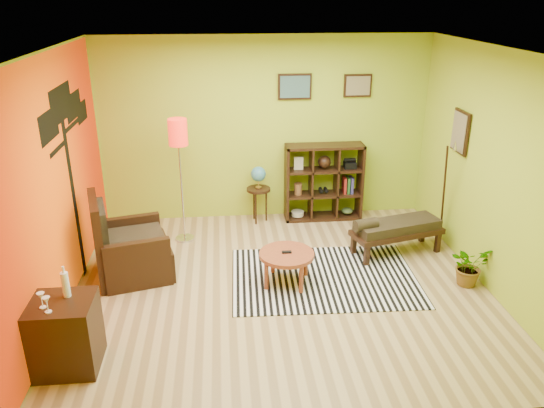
{
  "coord_description": "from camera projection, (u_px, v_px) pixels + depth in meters",
  "views": [
    {
      "loc": [
        -0.66,
        -5.62,
        3.38
      ],
      "look_at": [
        -0.1,
        0.1,
        1.05
      ],
      "focal_mm": 35.0,
      "sensor_mm": 36.0,
      "label": 1
    }
  ],
  "objects": [
    {
      "name": "ground",
      "position": [
        281.0,
        286.0,
        6.51
      ],
      "size": [
        5.0,
        5.0,
        0.0
      ],
      "primitive_type": "plane",
      "color": "tan",
      "rests_on": "ground"
    },
    {
      "name": "cube_shelf",
      "position": [
        324.0,
        182.0,
        8.24
      ],
      "size": [
        1.2,
        0.35,
        1.2
      ],
      "color": "black",
      "rests_on": "ground"
    },
    {
      "name": "zebra_rug",
      "position": [
        324.0,
        277.0,
        6.7
      ],
      "size": [
        2.36,
        1.71,
        0.01
      ],
      "primitive_type": "cube",
      "rotation": [
        0.0,
        0.0,
        -0.03
      ],
      "color": "white",
      "rests_on": "ground"
    },
    {
      "name": "floor_lamp",
      "position": [
        179.0,
        144.0,
        7.19
      ],
      "size": [
        0.27,
        0.27,
        1.78
      ],
      "color": "silver",
      "rests_on": "ground"
    },
    {
      "name": "coffee_table",
      "position": [
        287.0,
        257.0,
        6.46
      ],
      "size": [
        0.67,
        0.67,
        0.43
      ],
      "color": "brown",
      "rests_on": "ground"
    },
    {
      "name": "room_shell",
      "position": [
        273.0,
        144.0,
        5.84
      ],
      "size": [
        5.04,
        4.54,
        2.82
      ],
      "color": "#97B226",
      "rests_on": "ground"
    },
    {
      "name": "side_cabinet",
      "position": [
        65.0,
        334.0,
        5.0
      ],
      "size": [
        0.6,
        0.55,
        1.03
      ],
      "color": "black",
      "rests_on": "ground"
    },
    {
      "name": "potted_plant",
      "position": [
        469.0,
        269.0,
        6.49
      ],
      "size": [
        0.6,
        0.63,
        0.4
      ],
      "primitive_type": "imported",
      "rotation": [
        0.0,
        0.0,
        0.33
      ],
      "color": "#26661E",
      "rests_on": "ground"
    },
    {
      "name": "bench",
      "position": [
        395.0,
        228.0,
        7.19
      ],
      "size": [
        1.33,
        0.75,
        0.58
      ],
      "color": "black",
      "rests_on": "ground"
    },
    {
      "name": "armchair",
      "position": [
        128.0,
        252.0,
        6.65
      ],
      "size": [
        1.08,
        1.08,
        1.08
      ],
      "color": "black",
      "rests_on": "ground"
    },
    {
      "name": "globe_table",
      "position": [
        258.0,
        180.0,
        8.08
      ],
      "size": [
        0.37,
        0.37,
        0.9
      ],
      "color": "black",
      "rests_on": "ground"
    }
  ]
}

